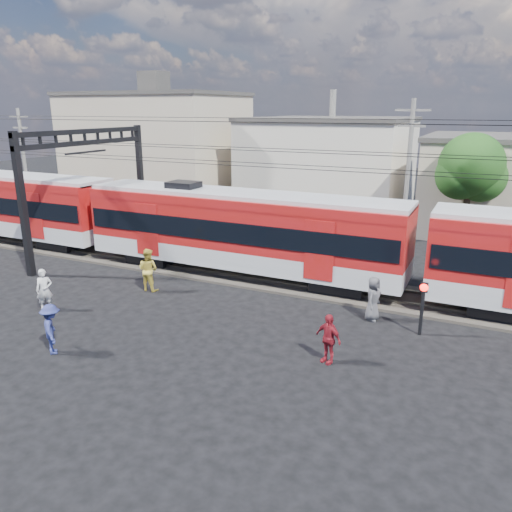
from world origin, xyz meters
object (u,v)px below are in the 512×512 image
object	(u,v)px
crossing_signal	(423,299)
pedestrian_a	(44,290)
commuter_train	(245,229)
pedestrian_c	(52,329)

from	to	relation	value
crossing_signal	pedestrian_a	bearing A→B (deg)	-163.80
commuter_train	pedestrian_c	world-z (taller)	commuter_train
commuter_train	pedestrian_a	distance (m)	9.33
commuter_train	pedestrian_c	bearing A→B (deg)	-102.66
pedestrian_c	crossing_signal	bearing A→B (deg)	-105.69
pedestrian_a	crossing_signal	distance (m)	14.89
pedestrian_a	commuter_train	bearing A→B (deg)	8.47
pedestrian_c	pedestrian_a	bearing A→B (deg)	3.36
pedestrian_a	pedestrian_c	world-z (taller)	pedestrian_a
commuter_train	pedestrian_a	bearing A→B (deg)	-126.50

